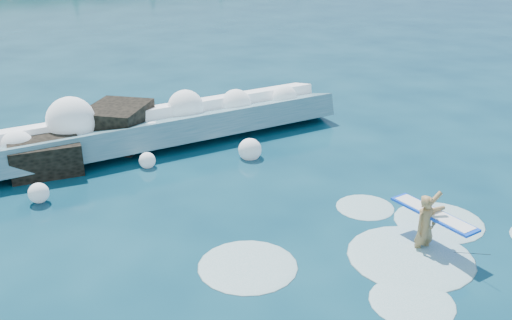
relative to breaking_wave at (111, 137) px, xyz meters
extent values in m
plane|color=#082E42|center=(0.80, -7.67, -0.50)|extent=(200.00, 200.00, 0.00)
cube|color=teal|center=(0.00, -0.16, -0.08)|extent=(16.60, 2.53, 1.39)
cube|color=white|center=(0.00, 0.64, 0.33)|extent=(16.60, 1.17, 0.65)
cube|color=black|center=(-2.25, -0.68, -0.10)|extent=(2.26, 1.86, 1.14)
cube|color=black|center=(0.45, 0.52, 0.06)|extent=(2.90, 2.92, 1.60)
imported|color=#AA814F|center=(4.39, -9.87, 0.04)|extent=(0.61, 0.40, 1.64)
cube|color=blue|center=(4.67, -9.82, 0.32)|extent=(0.62, 2.26, 0.06)
cube|color=white|center=(4.67, -9.82, 0.34)|extent=(0.52, 2.07, 0.06)
cylinder|color=black|center=(4.57, -11.07, -0.05)|extent=(0.01, 0.91, 0.43)
sphere|color=white|center=(-2.91, 0.00, 0.22)|extent=(1.03, 1.03, 1.03)
sphere|color=white|center=(-1.15, 0.31, 0.67)|extent=(1.58, 1.58, 1.58)
sphere|color=white|center=(1.28, -0.65, 0.06)|extent=(0.86, 0.86, 0.86)
sphere|color=white|center=(2.86, 0.23, 0.49)|extent=(1.30, 1.30, 1.30)
sphere|color=white|center=(4.83, 0.07, 0.35)|extent=(1.16, 1.16, 1.16)
sphere|color=white|center=(6.78, -0.26, 0.41)|extent=(0.95, 0.95, 0.95)
sphere|color=white|center=(-2.90, -2.79, -0.20)|extent=(0.57, 0.57, 0.57)
sphere|color=white|center=(0.54, -1.94, -0.28)|extent=(0.52, 0.52, 0.52)
sphere|color=white|center=(3.71, -2.89, -0.23)|extent=(0.76, 0.76, 0.76)
ellipsoid|color=silver|center=(3.87, -10.00, -0.50)|extent=(2.91, 2.91, 0.15)
ellipsoid|color=silver|center=(2.67, -11.26, -0.50)|extent=(1.75, 1.75, 0.09)
ellipsoid|color=silver|center=(5.71, -9.15, -0.50)|extent=(2.28, 2.28, 0.11)
ellipsoid|color=silver|center=(0.46, -8.43, -0.50)|extent=(2.26, 2.26, 0.11)
ellipsoid|color=silver|center=(4.61, -7.55, -0.50)|extent=(1.57, 1.57, 0.08)
camera|label=1|loc=(-4.91, -17.86, 6.59)|focal=40.00mm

